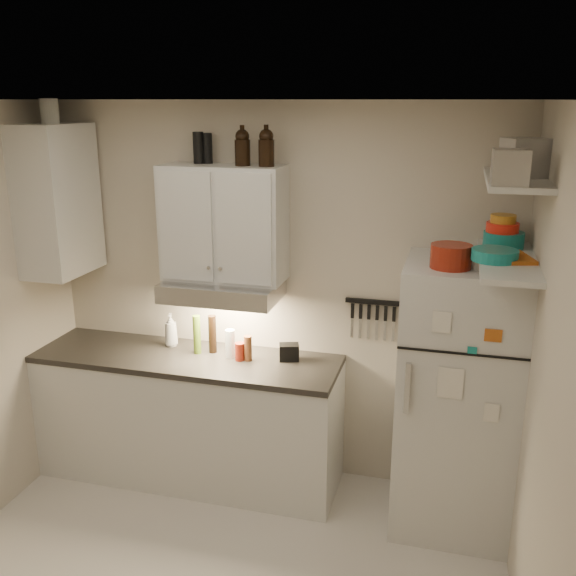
# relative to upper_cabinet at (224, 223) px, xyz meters

# --- Properties ---
(ceiling) EXTENTS (3.20, 3.00, 0.02)m
(ceiling) POSITION_rel_upper_cabinet_xyz_m (0.30, -1.33, 0.78)
(ceiling) COLOR white
(ceiling) RESTS_ON ground
(back_wall) EXTENTS (3.20, 0.02, 2.60)m
(back_wall) POSITION_rel_upper_cabinet_xyz_m (0.30, 0.18, -0.53)
(back_wall) COLOR beige
(back_wall) RESTS_ON ground
(right_wall) EXTENTS (0.02, 3.00, 2.60)m
(right_wall) POSITION_rel_upper_cabinet_xyz_m (1.91, -1.33, -0.53)
(right_wall) COLOR beige
(right_wall) RESTS_ON ground
(base_cabinet) EXTENTS (2.10, 0.60, 0.88)m
(base_cabinet) POSITION_rel_upper_cabinet_xyz_m (-0.25, -0.14, -1.39)
(base_cabinet) COLOR silver
(base_cabinet) RESTS_ON floor
(countertop) EXTENTS (2.10, 0.62, 0.04)m
(countertop) POSITION_rel_upper_cabinet_xyz_m (-0.25, -0.14, -0.93)
(countertop) COLOR #292623
(countertop) RESTS_ON base_cabinet
(upper_cabinet) EXTENTS (0.80, 0.33, 0.75)m
(upper_cabinet) POSITION_rel_upper_cabinet_xyz_m (0.00, 0.00, 0.00)
(upper_cabinet) COLOR silver
(upper_cabinet) RESTS_ON back_wall
(side_cabinet) EXTENTS (0.33, 0.55, 1.00)m
(side_cabinet) POSITION_rel_upper_cabinet_xyz_m (-1.14, -0.14, 0.12)
(side_cabinet) COLOR silver
(side_cabinet) RESTS_ON left_wall
(range_hood) EXTENTS (0.76, 0.46, 0.12)m
(range_hood) POSITION_rel_upper_cabinet_xyz_m (0.00, -0.06, -0.44)
(range_hood) COLOR silver
(range_hood) RESTS_ON back_wall
(fridge) EXTENTS (0.70, 0.68, 1.70)m
(fridge) POSITION_rel_upper_cabinet_xyz_m (1.55, -0.18, -0.98)
(fridge) COLOR silver
(fridge) RESTS_ON floor
(shelf_hi) EXTENTS (0.30, 0.95, 0.03)m
(shelf_hi) POSITION_rel_upper_cabinet_xyz_m (1.75, -0.31, 0.38)
(shelf_hi) COLOR silver
(shelf_hi) RESTS_ON right_wall
(shelf_lo) EXTENTS (0.30, 0.95, 0.03)m
(shelf_lo) POSITION_rel_upper_cabinet_xyz_m (1.75, -0.31, -0.07)
(shelf_lo) COLOR silver
(shelf_lo) RESTS_ON right_wall
(knife_strip) EXTENTS (0.42, 0.02, 0.03)m
(knife_strip) POSITION_rel_upper_cabinet_xyz_m (1.00, 0.15, -0.51)
(knife_strip) COLOR black
(knife_strip) RESTS_ON back_wall
(dutch_oven) EXTENTS (0.23, 0.23, 0.13)m
(dutch_oven) POSITION_rel_upper_cabinet_xyz_m (1.45, -0.30, -0.06)
(dutch_oven) COLOR maroon
(dutch_oven) RESTS_ON fridge
(book_stack) EXTENTS (0.29, 0.33, 0.10)m
(book_stack) POSITION_rel_upper_cabinet_xyz_m (1.75, -0.33, -0.08)
(book_stack) COLOR #BD5917
(book_stack) RESTS_ON fridge
(spice_jar) EXTENTS (0.07, 0.07, 0.09)m
(spice_jar) POSITION_rel_upper_cabinet_xyz_m (1.60, -0.30, -0.08)
(spice_jar) COLOR silver
(spice_jar) RESTS_ON fridge
(stock_pot) EXTENTS (0.29, 0.29, 0.18)m
(stock_pot) POSITION_rel_upper_cabinet_xyz_m (1.79, -0.05, 0.48)
(stock_pot) COLOR silver
(stock_pot) RESTS_ON shelf_hi
(tin_a) EXTENTS (0.25, 0.24, 0.20)m
(tin_a) POSITION_rel_upper_cabinet_xyz_m (1.78, -0.35, 0.49)
(tin_a) COLOR #AAAAAD
(tin_a) RESTS_ON shelf_hi
(tin_b) EXTENTS (0.17, 0.17, 0.17)m
(tin_b) POSITION_rel_upper_cabinet_xyz_m (1.69, -0.69, 0.47)
(tin_b) COLOR #AAAAAD
(tin_b) RESTS_ON shelf_hi
(bowl_teal) EXTENTS (0.23, 0.23, 0.09)m
(bowl_teal) POSITION_rel_upper_cabinet_xyz_m (1.74, -0.04, -0.00)
(bowl_teal) COLOR #188580
(bowl_teal) RESTS_ON shelf_lo
(bowl_orange) EXTENTS (0.18, 0.18, 0.06)m
(bowl_orange) POSITION_rel_upper_cabinet_xyz_m (1.72, -0.05, 0.07)
(bowl_orange) COLOR red
(bowl_orange) RESTS_ON bowl_teal
(bowl_yellow) EXTENTS (0.14, 0.14, 0.05)m
(bowl_yellow) POSITION_rel_upper_cabinet_xyz_m (1.72, -0.05, 0.12)
(bowl_yellow) COLOR orange
(bowl_yellow) RESTS_ON bowl_orange
(plates) EXTENTS (0.31, 0.31, 0.06)m
(plates) POSITION_rel_upper_cabinet_xyz_m (1.68, -0.38, -0.02)
(plates) COLOR #188580
(plates) RESTS_ON shelf_lo
(growler_a) EXTENTS (0.13, 0.13, 0.23)m
(growler_a) POSITION_rel_upper_cabinet_xyz_m (0.14, -0.01, 0.49)
(growler_a) COLOR black
(growler_a) RESTS_ON upper_cabinet
(growler_b) EXTENTS (0.13, 0.13, 0.23)m
(growler_b) POSITION_rel_upper_cabinet_xyz_m (0.30, -0.02, 0.49)
(growler_b) COLOR black
(growler_b) RESTS_ON upper_cabinet
(thermos_a) EXTENTS (0.08, 0.08, 0.19)m
(thermos_a) POSITION_rel_upper_cabinet_xyz_m (-0.13, 0.07, 0.47)
(thermos_a) COLOR black
(thermos_a) RESTS_ON upper_cabinet
(thermos_b) EXTENTS (0.07, 0.07, 0.20)m
(thermos_b) POSITION_rel_upper_cabinet_xyz_m (-0.18, 0.05, 0.48)
(thermos_b) COLOR black
(thermos_b) RESTS_ON upper_cabinet
(side_jar) EXTENTS (0.15, 0.15, 0.16)m
(side_jar) POSITION_rel_upper_cabinet_xyz_m (-1.13, -0.13, 0.70)
(side_jar) COLOR silver
(side_jar) RESTS_ON side_cabinet
(soap_bottle) EXTENTS (0.13, 0.13, 0.27)m
(soap_bottle) POSITION_rel_upper_cabinet_xyz_m (-0.43, 0.01, -0.77)
(soap_bottle) COLOR silver
(soap_bottle) RESTS_ON countertop
(pepper_mill) EXTENTS (0.06, 0.06, 0.17)m
(pepper_mill) POSITION_rel_upper_cabinet_xyz_m (0.18, -0.10, -0.82)
(pepper_mill) COLOR brown
(pepper_mill) RESTS_ON countertop
(oil_bottle) EXTENTS (0.07, 0.07, 0.27)m
(oil_bottle) POSITION_rel_upper_cabinet_xyz_m (-0.19, -0.07, -0.77)
(oil_bottle) COLOR #4E6E1B
(oil_bottle) RESTS_ON countertop
(vinegar_bottle) EXTENTS (0.07, 0.07, 0.27)m
(vinegar_bottle) POSITION_rel_upper_cabinet_xyz_m (-0.10, -0.03, -0.77)
(vinegar_bottle) COLOR black
(vinegar_bottle) RESTS_ON countertop
(clear_bottle) EXTENTS (0.08, 0.08, 0.19)m
(clear_bottle) POSITION_rel_upper_cabinet_xyz_m (0.05, -0.07, -0.81)
(clear_bottle) COLOR silver
(clear_bottle) RESTS_ON countertop
(red_jar) EXTENTS (0.07, 0.07, 0.12)m
(red_jar) POSITION_rel_upper_cabinet_xyz_m (0.13, -0.11, -0.84)
(red_jar) COLOR maroon
(red_jar) RESTS_ON countertop
(caddy) EXTENTS (0.15, 0.13, 0.11)m
(caddy) POSITION_rel_upper_cabinet_xyz_m (0.45, -0.02, -0.85)
(caddy) COLOR black
(caddy) RESTS_ON countertop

